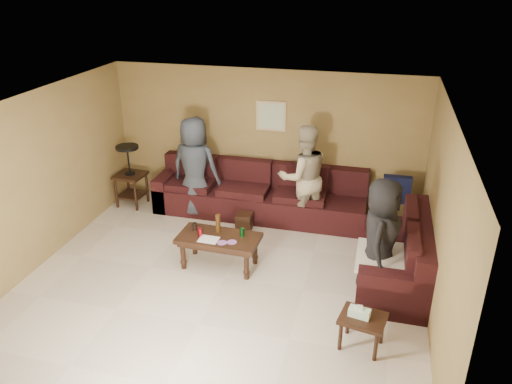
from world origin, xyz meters
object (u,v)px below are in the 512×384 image
Objects in this scene: person_middle at (304,177)px; person_right at (380,239)px; end_table_left at (130,174)px; waste_bin at (244,222)px; sectional_sofa at (300,217)px; side_table_right at (362,320)px; person_left at (195,167)px; coffee_table at (219,241)px.

person_middle reaches higher than person_right.
waste_bin is (2.27, -0.45, -0.45)m from end_table_left.
sectional_sofa is 0.66m from person_middle.
end_table_left reaches higher than side_table_right.
end_table_left is at bearing 173.51° from sectional_sofa.
end_table_left is at bearing -27.16° from person_middle.
person_left is at bearing -1.38° from end_table_left.
person_middle is (3.18, -0.03, 0.29)m from end_table_left.
waste_bin is at bearing 162.86° from person_left.
sectional_sofa is 3.88× the size of coffee_table.
sectional_sofa is at bearing 65.58° from person_middle.
coffee_table is at bearing 31.44° from person_middle.
person_left is (-0.99, 0.42, 0.73)m from waste_bin.
person_left is at bearing -26.55° from person_middle.
person_middle is at bearing -174.14° from person_left.
end_table_left is 3.74× the size of waste_bin.
coffee_table is 2.72m from end_table_left.
end_table_left is (-3.19, 0.36, 0.27)m from sectional_sofa.
person_left is 1.89m from person_middle.
sectional_sofa is 8.01× the size of side_table_right.
person_right is at bearing -29.38° from waste_bin.
end_table_left reaches higher than sectional_sofa.
sectional_sofa is at bearing 114.96° from side_table_right.
person_right is at bearing 158.31° from person_left.
side_table_right is 4.16m from person_left.
coffee_table is 1.17m from waste_bin.
side_table_right is 0.33× the size of person_middle.
person_left is 3.58m from person_right.
sectional_sofa is 1.57m from coffee_table.
coffee_table is 1.89m from person_middle.
side_table_right is 3.06m from person_middle.
waste_bin is at bearing 131.03° from side_table_right.
waste_bin is at bearing -1.67° from person_middle.
waste_bin is 0.18× the size of person_right.
sectional_sofa reaches higher than side_table_right.
side_table_right is 1.90× the size of waste_bin.
side_table_right is at bearing -178.69° from person_right.
coffee_table is at bearing -35.62° from end_table_left.
coffee_table is 2.29m from person_right.
person_middle is (1.89, 0.00, 0.00)m from person_left.
waste_bin is 1.30m from person_left.
coffee_table is 0.72× the size of person_right.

